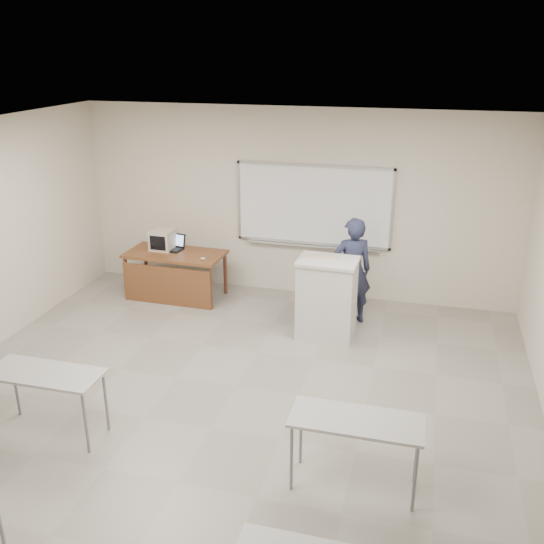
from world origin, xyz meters
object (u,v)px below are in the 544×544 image
(whiteboard, at_px, (313,206))
(keyboard, at_px, (318,256))
(podium, at_px, (327,298))
(crt_monitor, at_px, (163,240))
(presenter, at_px, (352,271))
(laptop, at_px, (173,246))
(mouse, at_px, (203,259))
(instructor_desk, at_px, (173,266))

(whiteboard, xyz_separation_m, keyboard, (0.35, -1.39, -0.33))
(podium, distance_m, keyboard, 0.61)
(crt_monitor, bearing_deg, presenter, -4.01)
(podium, height_order, crt_monitor, podium)
(crt_monitor, bearing_deg, laptop, 13.72)
(laptop, bearing_deg, mouse, -19.70)
(laptop, distance_m, keyboard, 2.72)
(crt_monitor, relative_size, laptop, 1.23)
(mouse, height_order, keyboard, keyboard)
(whiteboard, xyz_separation_m, podium, (0.50, -1.47, -0.91))
(podium, bearing_deg, keyboard, 153.48)
(crt_monitor, relative_size, presenter, 0.25)
(mouse, bearing_deg, whiteboard, 14.27)
(crt_monitor, height_order, keyboard, keyboard)
(podium, relative_size, presenter, 0.72)
(instructor_desk, relative_size, presenter, 0.98)
(mouse, distance_m, presenter, 2.31)
(instructor_desk, distance_m, laptop, 0.38)
(instructor_desk, bearing_deg, keyboard, -12.30)
(keyboard, bearing_deg, instructor_desk, 155.42)
(podium, distance_m, presenter, 0.67)
(whiteboard, distance_m, podium, 1.80)
(instructor_desk, xyz_separation_m, keyboard, (2.45, -0.61, 0.59))
(podium, xyz_separation_m, keyboard, (-0.15, 0.08, 0.58))
(whiteboard, relative_size, mouse, 28.22)
(laptop, bearing_deg, instructor_desk, -60.54)
(podium, bearing_deg, presenter, 67.25)
(whiteboard, bearing_deg, podium, -71.19)
(whiteboard, bearing_deg, crt_monitor, -167.00)
(instructor_desk, bearing_deg, mouse, -7.44)
(mouse, bearing_deg, keyboard, -30.28)
(instructor_desk, distance_m, presenter, 2.87)
(presenter, bearing_deg, whiteboard, -71.65)
(instructor_desk, xyz_separation_m, crt_monitor, (-0.25, 0.24, 0.35))
(crt_monitor, xyz_separation_m, presenter, (3.11, -0.35, -0.11))
(laptop, height_order, presenter, presenter)
(instructor_desk, distance_m, keyboard, 2.59)
(instructor_desk, height_order, crt_monitor, crt_monitor)
(crt_monitor, bearing_deg, whiteboard, 15.45)
(instructor_desk, distance_m, crt_monitor, 0.49)
(keyboard, bearing_deg, podium, -38.72)
(laptop, bearing_deg, podium, -10.53)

